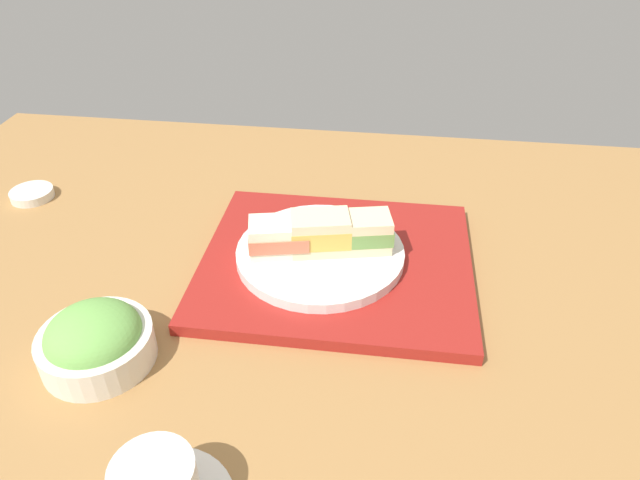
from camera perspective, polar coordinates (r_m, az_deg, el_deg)
ground_plane at (r=77.81cm, az=-2.00°, el=-5.70°), size 140.00×100.00×3.00cm
serving_tray at (r=79.87cm, az=1.63°, el=-2.27°), size 36.69×31.81×1.68cm
sandwich_plate at (r=78.96cm, az=0.02°, el=-1.33°), size 22.93×22.93×1.47cm
sandwich_near at (r=77.68cm, az=4.12°, el=0.77°), size 8.89×6.58×4.91cm
sandwich_middle at (r=76.99cm, az=0.02°, el=0.70°), size 8.74×6.56×5.32cm
sandwich_far at (r=77.01cm, az=-4.11°, el=0.29°), size 8.84×6.85×4.62cm
salad_bowl at (r=70.30cm, az=-21.29°, el=-9.22°), size 12.79×12.79×6.84cm
small_sauce_dish at (r=106.73cm, az=-26.55°, el=4.08°), size 6.82×6.82×1.44cm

